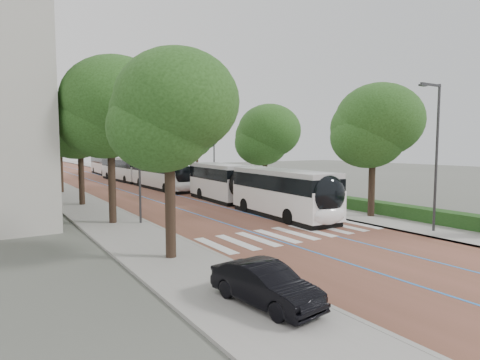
{
  "coord_description": "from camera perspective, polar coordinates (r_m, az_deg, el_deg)",
  "views": [
    {
      "loc": [
        -14.03,
        -15.6,
        4.86
      ],
      "look_at": [
        1.13,
        8.03,
        2.4
      ],
      "focal_mm": 30.0,
      "sensor_mm": 36.0,
      "label": 1
    }
  ],
  "objects": [
    {
      "name": "lane_line_left",
      "position": [
        57.18,
        -20.01,
        -0.15
      ],
      "size": [
        0.12,
        126.0,
        0.01
      ],
      "primitive_type": "cube",
      "color": "blue",
      "rests_on": "road"
    },
    {
      "name": "kerb_left",
      "position": [
        56.44,
        -23.97,
        -0.31
      ],
      "size": [
        0.2,
        140.0,
        0.14
      ],
      "primitive_type": "cube",
      "color": "gray",
      "rests_on": "ground"
    },
    {
      "name": "kerb_right",
      "position": [
        59.16,
        -13.2,
        0.22
      ],
      "size": [
        0.2,
        140.0,
        0.14
      ],
      "primitive_type": "cube",
      "color": "gray",
      "rests_on": "ground"
    },
    {
      "name": "zebra_crossing",
      "position": [
        22.39,
        7.79,
        -7.51
      ],
      "size": [
        10.55,
        3.6,
        0.01
      ],
      "color": "silver",
      "rests_on": "ground"
    },
    {
      "name": "bus_queued_2",
      "position": [
        69.25,
        -18.51,
        2.07
      ],
      "size": [
        3.06,
        12.5,
        3.2
      ],
      "rotation": [
        0.0,
        0.0,
        -0.04
      ],
      "color": "white",
      "rests_on": "ground"
    },
    {
      "name": "streetlight_near",
      "position": [
        24.19,
        26.0,
        4.41
      ],
      "size": [
        1.82,
        0.2,
        8.0
      ],
      "color": "#333336",
      "rests_on": "sidewalk_right"
    },
    {
      "name": "streetlight_far",
      "position": [
        42.9,
        -3.93,
        4.94
      ],
      "size": [
        1.82,
        0.2,
        8.0
      ],
      "color": "#333336",
      "rests_on": "sidewalk_right"
    },
    {
      "name": "trees_right",
      "position": [
        41.87,
        -1.42,
        6.53
      ],
      "size": [
        5.73,
        47.48,
        9.17
      ],
      "color": "black",
      "rests_on": "ground"
    },
    {
      "name": "parked_car",
      "position": [
        12.28,
        3.63,
        -14.59
      ],
      "size": [
        1.81,
        3.92,
        1.24
      ],
      "primitive_type": "imported",
      "rotation": [
        0.0,
        0.0,
        0.13
      ],
      "color": "black",
      "rests_on": "sidewalk_left"
    },
    {
      "name": "lane_line_right",
      "position": [
        57.96,
        -16.92,
        0.0
      ],
      "size": [
        0.12,
        126.0,
        0.01
      ],
      "primitive_type": "cube",
      "color": "blue",
      "rests_on": "road"
    },
    {
      "name": "ground",
      "position": [
        21.53,
        9.13,
        -8.1
      ],
      "size": [
        160.0,
        160.0,
        0.0
      ],
      "primitive_type": "plane",
      "color": "#51544C",
      "rests_on": "ground"
    },
    {
      "name": "sidewalk_left",
      "position": [
        56.19,
        -25.89,
        -0.4
      ],
      "size": [
        4.0,
        140.0,
        0.12
      ],
      "primitive_type": "cube",
      "color": "gray",
      "rests_on": "ground"
    },
    {
      "name": "bus_queued_0",
      "position": [
        44.66,
        -10.85,
        0.76
      ],
      "size": [
        2.81,
        12.45,
        3.2
      ],
      "rotation": [
        0.0,
        0.0,
        0.02
      ],
      "color": "white",
      "rests_on": "ground"
    },
    {
      "name": "lead_bus",
      "position": [
        30.24,
        1.88,
        -1.13
      ],
      "size": [
        3.61,
        18.51,
        3.2
      ],
      "rotation": [
        0.0,
        0.0,
        -0.06
      ],
      "color": "black",
      "rests_on": "ground"
    },
    {
      "name": "trees_left",
      "position": [
        41.93,
        -23.88,
        6.92
      ],
      "size": [
        6.4,
        60.58,
        9.63
      ],
      "color": "black",
      "rests_on": "ground"
    },
    {
      "name": "road",
      "position": [
        57.55,
        -18.46,
        -0.09
      ],
      "size": [
        11.0,
        140.0,
        0.02
      ],
      "primitive_type": "cube",
      "color": "brown",
      "rests_on": "ground"
    },
    {
      "name": "bus_queued_1",
      "position": [
        56.28,
        -15.98,
        1.52
      ],
      "size": [
        3.04,
        12.49,
        3.2
      ],
      "rotation": [
        0.0,
        0.0,
        0.04
      ],
      "color": "white",
      "rests_on": "ground"
    },
    {
      "name": "hedge",
      "position": [
        28.23,
        23.09,
        -4.24
      ],
      "size": [
        1.2,
        14.0,
        0.8
      ],
      "primitive_type": "cube",
      "color": "#173C15",
      "rests_on": "sidewalk_right"
    },
    {
      "name": "lamp_post_left",
      "position": [
        24.91,
        -14.13,
        3.15
      ],
      "size": [
        0.14,
        0.14,
        8.0
      ],
      "primitive_type": "cylinder",
      "color": "#333336",
      "rests_on": "sidewalk_left"
    },
    {
      "name": "sidewalk_right",
      "position": [
        59.82,
        -11.48,
        0.3
      ],
      "size": [
        4.0,
        140.0,
        0.12
      ],
      "primitive_type": "cube",
      "color": "gray",
      "rests_on": "ground"
    }
  ]
}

